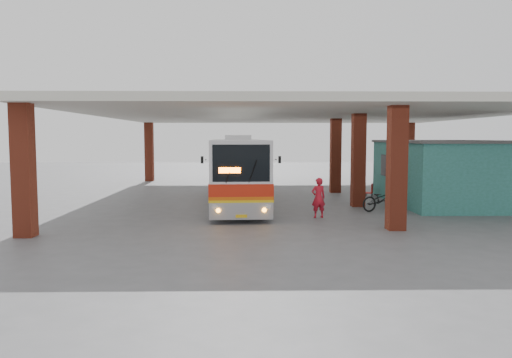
{
  "coord_description": "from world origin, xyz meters",
  "views": [
    {
      "loc": [
        -2.26,
        -20.29,
        3.25
      ],
      "look_at": [
        -1.87,
        0.0,
        1.55
      ],
      "focal_mm": 35.0,
      "sensor_mm": 36.0,
      "label": 1
    }
  ],
  "objects_px": {
    "motorcycle": "(382,199)",
    "pedestrian": "(318,198)",
    "coach_bus": "(237,170)",
    "red_chair": "(371,191)"
  },
  "relations": [
    {
      "from": "motorcycle",
      "to": "pedestrian",
      "type": "bearing_deg",
      "value": 99.02
    },
    {
      "from": "coach_bus",
      "to": "red_chair",
      "type": "height_order",
      "value": "coach_bus"
    },
    {
      "from": "motorcycle",
      "to": "red_chair",
      "type": "relative_size",
      "value": 2.78
    },
    {
      "from": "pedestrian",
      "to": "red_chair",
      "type": "relative_size",
      "value": 2.25
    },
    {
      "from": "motorcycle",
      "to": "pedestrian",
      "type": "xyz_separation_m",
      "value": [
        -3.07,
        -1.78,
        0.28
      ]
    },
    {
      "from": "coach_bus",
      "to": "pedestrian",
      "type": "height_order",
      "value": "coach_bus"
    },
    {
      "from": "coach_bus",
      "to": "motorcycle",
      "type": "bearing_deg",
      "value": -22.22
    },
    {
      "from": "coach_bus",
      "to": "motorcycle",
      "type": "distance_m",
      "value": 6.94
    },
    {
      "from": "pedestrian",
      "to": "coach_bus",
      "type": "bearing_deg",
      "value": -63.59
    },
    {
      "from": "pedestrian",
      "to": "red_chair",
      "type": "distance_m",
      "value": 8.18
    }
  ]
}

